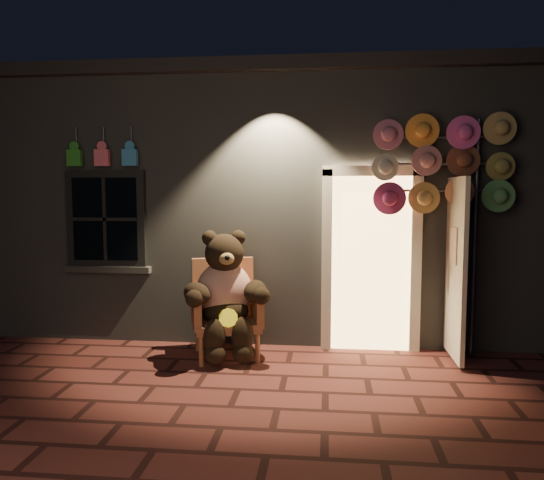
# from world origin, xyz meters

# --- Properties ---
(ground) EXTENTS (60.00, 60.00, 0.00)m
(ground) POSITION_xyz_m (0.00, 0.00, 0.00)
(ground) COLOR maroon
(ground) RESTS_ON ground
(shop_building) EXTENTS (7.30, 5.95, 3.51)m
(shop_building) POSITION_xyz_m (0.00, 3.99, 1.74)
(shop_building) COLOR slate
(shop_building) RESTS_ON ground
(wicker_armchair) EXTENTS (0.92, 0.88, 1.11)m
(wicker_armchair) POSITION_xyz_m (-0.33, 1.07, 0.55)
(wicker_armchair) COLOR #A76540
(wicker_armchair) RESTS_ON ground
(teddy_bear) EXTENTS (0.99, 0.91, 1.42)m
(teddy_bear) POSITION_xyz_m (-0.30, 0.93, 0.74)
(teddy_bear) COLOR #B93613
(teddy_bear) RESTS_ON ground
(hat_rack) EXTENTS (1.54, 0.22, 2.72)m
(hat_rack) POSITION_xyz_m (2.12, 1.28, 2.18)
(hat_rack) COLOR #59595E
(hat_rack) RESTS_ON ground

